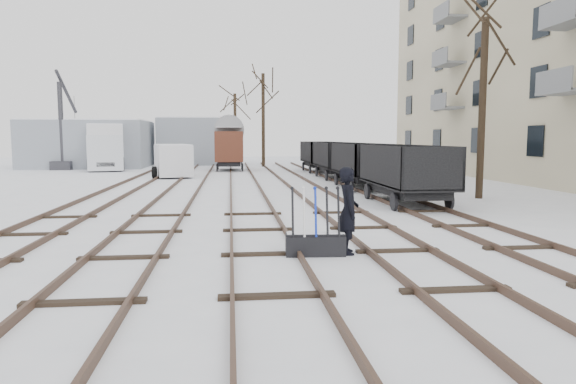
# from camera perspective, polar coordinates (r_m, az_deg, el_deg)

# --- Properties ---
(ground) EXTENTS (120.00, 120.00, 0.00)m
(ground) POSITION_cam_1_polar(r_m,az_deg,el_deg) (11.32, -2.61, -7.05)
(ground) COLOR white
(ground) RESTS_ON ground
(tracks) EXTENTS (13.90, 52.00, 0.16)m
(tracks) POSITION_cam_1_polar(r_m,az_deg,el_deg) (24.81, -4.70, 0.27)
(tracks) COLOR black
(tracks) RESTS_ON ground
(shed_left) EXTENTS (10.00, 8.00, 4.10)m
(shed_left) POSITION_cam_1_polar(r_m,az_deg,el_deg) (48.58, -21.13, 5.03)
(shed_left) COLOR gray
(shed_left) RESTS_ON ground
(shed_right) EXTENTS (7.00, 6.00, 4.50)m
(shed_right) POSITION_cam_1_polar(r_m,az_deg,el_deg) (51.11, -10.13, 5.60)
(shed_right) COLOR gray
(shed_right) RESTS_ON ground
(ground_frame) EXTENTS (1.32, 0.50, 1.49)m
(ground_frame) POSITION_cam_1_polar(r_m,az_deg,el_deg) (11.26, 3.06, -5.64)
(ground_frame) COLOR black
(ground_frame) RESTS_ON ground
(worker) EXTENTS (0.52, 0.74, 1.93)m
(worker) POSITION_cam_1_polar(r_m,az_deg,el_deg) (11.39, 6.72, -2.08)
(worker) COLOR black
(worker) RESTS_ON ground
(freight_wagon_a) EXTENTS (2.22, 5.56, 2.27)m
(freight_wagon_a) POSITION_cam_1_polar(r_m,az_deg,el_deg) (20.36, 12.90, 1.12)
(freight_wagon_a) COLOR black
(freight_wagon_a) RESTS_ON ground
(freight_wagon_b) EXTENTS (2.22, 5.56, 2.27)m
(freight_wagon_b) POSITION_cam_1_polar(r_m,az_deg,el_deg) (26.47, 8.33, 2.31)
(freight_wagon_b) COLOR black
(freight_wagon_b) RESTS_ON ground
(freight_wagon_c) EXTENTS (2.22, 5.56, 2.27)m
(freight_wagon_c) POSITION_cam_1_polar(r_m,az_deg,el_deg) (32.69, 5.48, 3.04)
(freight_wagon_c) COLOR black
(freight_wagon_c) RESTS_ON ground
(freight_wagon_d) EXTENTS (2.22, 5.56, 2.27)m
(freight_wagon_d) POSITION_cam_1_polar(r_m,az_deg,el_deg) (38.97, 3.54, 3.54)
(freight_wagon_d) COLOR black
(freight_wagon_d) RESTS_ON ground
(box_van_wagon) EXTENTS (2.46, 4.48, 3.37)m
(box_van_wagon) POSITION_cam_1_polar(r_m,az_deg,el_deg) (40.80, -6.50, 5.16)
(box_van_wagon) COLOR black
(box_van_wagon) RESTS_ON ground
(lorry) EXTENTS (3.78, 8.39, 3.67)m
(lorry) POSITION_cam_1_polar(r_m,az_deg,el_deg) (44.30, -19.61, 4.82)
(lorry) COLOR black
(lorry) RESTS_ON ground
(panel_van) EXTENTS (3.04, 5.17, 2.14)m
(panel_van) POSITION_cam_1_polar(r_m,az_deg,el_deg) (34.85, -12.68, 3.51)
(panel_van) COLOR silver
(panel_van) RESTS_ON ground
(crane) EXTENTS (1.62, 4.61, 7.90)m
(crane) POSITION_cam_1_polar(r_m,az_deg,el_deg) (45.38, -23.74, 4.92)
(crane) COLOR #2E2E33
(crane) RESTS_ON ground
(tree_near) EXTENTS (0.30, 0.30, 7.48)m
(tree_near) POSITION_cam_1_polar(r_m,az_deg,el_deg) (23.17, 20.77, 8.57)
(tree_near) COLOR black
(tree_near) RESTS_ON ground
(tree_far_left) EXTENTS (0.30, 0.30, 7.00)m
(tree_far_left) POSITION_cam_1_polar(r_m,az_deg,el_deg) (52.72, -5.89, 7.03)
(tree_far_left) COLOR black
(tree_far_left) RESTS_ON ground
(tree_far_right) EXTENTS (0.30, 0.30, 8.20)m
(tree_far_right) POSITION_cam_1_polar(r_m,az_deg,el_deg) (45.96, -2.77, 7.95)
(tree_far_right) COLOR black
(tree_far_right) RESTS_ON ground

